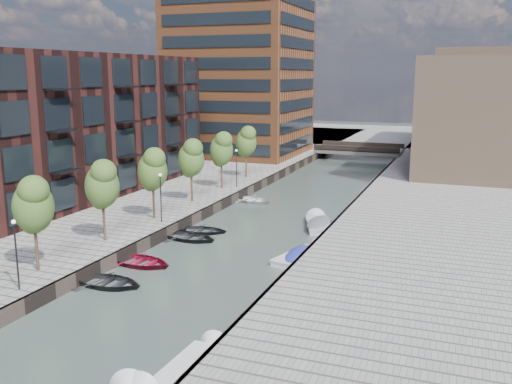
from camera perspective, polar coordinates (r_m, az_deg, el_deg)
The scene contains 29 objects.
water at distance 59.74m, azimuth 4.43°, elevation -0.92°, with size 300.00×300.00×0.00m, color #38473F.
quay_left at distance 77.71m, azimuth -21.93°, elevation 1.60°, with size 60.00×140.00×1.00m, color gray.
quay_right at distance 57.31m, azimuth 19.96°, elevation -1.64°, with size 20.00×140.00×1.00m, color gray.
quay_wall_left at distance 61.60m, azimuth -1.01°, elevation -0.02°, with size 0.25×140.00×1.00m, color #332823.
quay_wall_right at distance 58.24m, azimuth 10.20°, elevation -0.90°, with size 0.25×140.00×1.00m, color #332823.
far_closure at distance 117.75m, azimuth 12.85°, elevation 5.37°, with size 80.00×40.00×1.00m, color gray.
apartment_block at distance 58.85m, azimuth -17.55°, elevation 6.27°, with size 8.00×38.00×14.00m, color black.
tower at distance 87.60m, azimuth -1.56°, elevation 13.70°, with size 18.00×18.00×30.00m, color brown.
tan_block_near at distance 78.07m, azimuth 20.74°, elevation 7.30°, with size 12.00×25.00×14.00m, color #907058.
tan_block_far at distance 103.98m, azimuth 20.94°, elevation 8.78°, with size 12.00×20.00×16.00m, color #907058.
bridge at distance 90.20m, azimuth 10.28°, elevation 4.16°, with size 13.00×6.00×1.30m.
tree_1 at distance 37.53m, azimuth -21.41°, elevation -1.06°, with size 2.50×2.50×5.95m.
tree_2 at distance 42.83m, azimuth -15.15°, elevation 0.87°, with size 2.50×2.50×5.95m.
tree_3 at distance 48.56m, azimuth -10.32°, elevation 2.35°, with size 2.50×2.50×5.95m.
tree_4 at distance 54.59m, azimuth -6.52°, elevation 3.50°, with size 2.50×2.50×5.95m.
tree_5 at distance 60.82m, azimuth -3.48°, elevation 4.41°, with size 2.50×2.50×5.95m.
tree_6 at distance 67.21m, azimuth -1.01°, elevation 5.13°, with size 2.50×2.50×5.95m.
lamp_0 at distance 34.99m, azimuth -22.89°, elevation -5.11°, with size 0.24×0.24×4.12m.
lamp_1 at distance 47.38m, azimuth -9.52°, elevation -0.06°, with size 0.24×0.24×4.12m.
lamp_2 at distance 61.47m, azimuth -1.97°, elevation 2.81°, with size 0.24×0.24×4.12m.
sloop_0 at distance 37.53m, azimuth -14.56°, elevation -9.07°, with size 3.39×4.74×0.98m, color black.
sloop_1 at distance 46.19m, azimuth -6.61°, elevation -4.79°, with size 3.31×4.63×0.96m, color black.
sloop_2 at distance 40.88m, azimuth -11.49°, elevation -7.18°, with size 3.45×4.84×1.00m, color maroon.
sloop_3 at distance 59.11m, azimuth -0.41°, elevation -1.02°, with size 3.10×4.34×0.90m, color white.
sloop_4 at distance 48.17m, azimuth -5.33°, elevation -4.06°, with size 2.98×4.17×0.86m, color black.
motorboat_2 at distance 27.12m, azimuth -6.17°, elevation -17.00°, with size 2.03×5.33×1.75m.
motorboat_3 at distance 41.62m, azimuth 4.69°, elevation -6.32°, with size 3.10×5.47×1.73m.
motorboat_4 at distance 50.14m, azimuth 6.21°, elevation -3.17°, with size 3.70×5.90×1.86m.
car at distance 80.69m, azimuth 16.54°, elevation 3.16°, with size 1.56×3.89×1.33m, color silver.
Camera 1 is at (16.47, -15.90, 13.15)m, focal length 40.00 mm.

